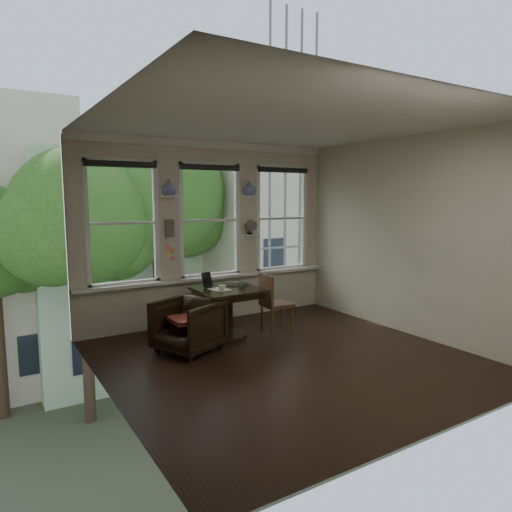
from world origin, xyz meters
TOP-DOWN VIEW (x-y plane):
  - ground at (0.00, 0.00)m, footprint 4.50×4.50m
  - ceiling at (0.00, 0.00)m, footprint 4.50×4.50m
  - wall_back at (0.00, 2.25)m, footprint 4.50×0.00m
  - wall_front at (0.00, -2.25)m, footprint 4.50×0.00m
  - wall_left at (-2.25, 0.00)m, footprint 0.00×4.50m
  - wall_right at (2.25, 0.00)m, footprint 0.00×4.50m
  - window_left at (-1.45, 2.25)m, footprint 1.10×0.12m
  - window_center at (0.00, 2.25)m, footprint 1.10×0.12m
  - window_right at (1.45, 2.25)m, footprint 1.10×0.12m
  - shelf_left at (-0.72, 2.15)m, footprint 0.26×0.16m
  - shelf_right at (0.72, 2.15)m, footprint 0.26×0.16m
  - intercom at (-0.72, 2.18)m, footprint 0.14×0.06m
  - sticky_notes at (-0.72, 2.19)m, footprint 0.16×0.01m
  - desk_fan at (0.72, 2.13)m, footprint 0.20×0.20m
  - vase_left at (-0.72, 2.15)m, footprint 0.24×0.24m
  - vase_right at (0.72, 2.15)m, footprint 0.24×0.24m
  - table at (-0.21, 1.19)m, footprint 0.90×0.90m
  - armchair_left at (-0.97, 0.93)m, footprint 1.04×1.03m
  - cushion_red at (-0.97, 0.93)m, footprint 0.45×0.45m
  - side_chair_right at (0.54, 1.02)m, footprint 0.45×0.45m
  - laptop at (-0.00, 1.27)m, footprint 0.39×0.34m
  - mug at (-0.40, 1.03)m, footprint 0.11×0.11m
  - drinking_glass at (-0.02, 1.13)m, footprint 0.13×0.13m
  - tablet at (-0.42, 1.47)m, footprint 0.17×0.12m
  - papers at (-0.36, 1.19)m, footprint 0.29×0.35m

SIDE VIEW (x-z plane):
  - ground at x=0.00m, z-range 0.00..0.00m
  - armchair_left at x=-0.97m, z-range 0.00..0.72m
  - table at x=-0.21m, z-range 0.00..0.75m
  - cushion_red at x=-0.97m, z-range 0.42..0.48m
  - side_chair_right at x=0.54m, z-range 0.00..0.92m
  - papers at x=-0.36m, z-range 0.75..0.75m
  - laptop at x=0.00m, z-range 0.75..0.78m
  - drinking_glass at x=-0.02m, z-range 0.75..0.84m
  - mug at x=-0.40m, z-range 0.75..0.84m
  - tablet at x=-0.42m, z-range 0.75..0.97m
  - sticky_notes at x=-0.72m, z-range 1.13..1.37m
  - wall_back at x=0.00m, z-range -0.75..3.75m
  - wall_front at x=0.00m, z-range -0.75..3.75m
  - wall_left at x=-2.25m, z-range -0.75..3.75m
  - wall_right at x=2.25m, z-range -0.75..3.75m
  - desk_fan at x=0.72m, z-range 1.41..1.65m
  - intercom at x=-0.72m, z-range 1.46..1.74m
  - window_left at x=-1.45m, z-range 0.75..2.65m
  - window_center at x=0.00m, z-range 0.75..2.65m
  - window_right at x=1.45m, z-range 0.75..2.65m
  - shelf_left at x=-0.72m, z-range 2.08..2.12m
  - shelf_right at x=0.72m, z-range 2.08..2.12m
  - vase_left at x=-0.72m, z-range 2.12..2.36m
  - vase_right at x=0.72m, z-range 2.12..2.36m
  - ceiling at x=0.00m, z-range 3.00..3.00m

